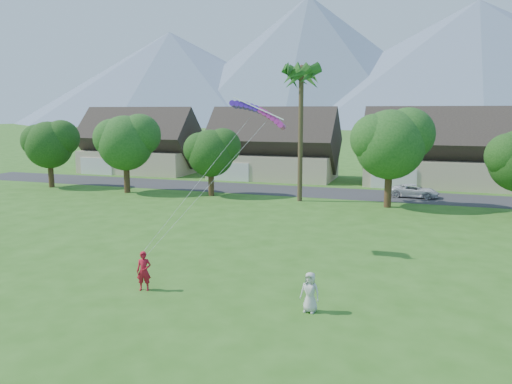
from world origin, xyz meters
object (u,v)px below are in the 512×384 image
at_px(watcher, 310,292).
at_px(parked_car, 414,191).
at_px(parafoil_kite, 260,111).
at_px(kite_flyer, 144,271).

height_order(watcher, parked_car, watcher).
xyz_separation_m(watcher, parafoil_kite, (-4.85, 7.89, 7.48)).
relative_size(watcher, parked_car, 0.37).
bearing_deg(kite_flyer, parafoil_kite, 51.42).
bearing_deg(parked_car, kite_flyer, 162.52).
bearing_deg(parked_car, parafoil_kite, 162.87).
bearing_deg(watcher, kite_flyer, -171.52).
height_order(kite_flyer, parafoil_kite, parafoil_kite).
distance_m(kite_flyer, parked_car, 32.78).
relative_size(kite_flyer, watcher, 1.09).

